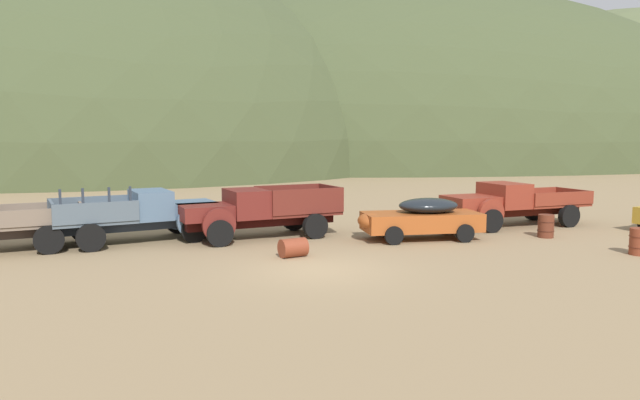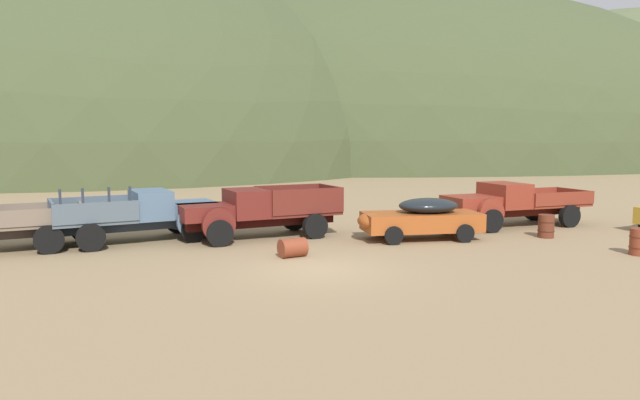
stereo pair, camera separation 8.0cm
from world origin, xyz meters
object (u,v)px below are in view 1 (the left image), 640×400
oil_drum_by_truck (639,242)px  car_oxide_orange (418,218)px  truck_chalk_blue (148,214)px  truck_oxblood (250,212)px  oil_drum_tipped (293,248)px  truck_rust_red (505,204)px  oil_drum_foreground (546,226)px

oil_drum_by_truck → car_oxide_orange: bearing=147.8°
truck_chalk_blue → oil_drum_by_truck: 17.10m
truck_oxblood → oil_drum_tipped: (1.20, -3.60, -0.71)m
car_oxide_orange → truck_rust_red: size_ratio=0.68×
truck_oxblood → oil_drum_by_truck: (12.48, -5.14, -0.57)m
oil_drum_by_truck → oil_drum_foreground: bearing=109.5°
truck_chalk_blue → truck_rust_red: bearing=-15.2°
oil_drum_by_truck → oil_drum_tipped: 11.39m
oil_drum_foreground → oil_drum_tipped: size_ratio=0.88×
truck_chalk_blue → oil_drum_foreground: truck_chalk_blue is taller
truck_oxblood → oil_drum_foreground: truck_oxblood is taller
truck_chalk_blue → oil_drum_by_truck: bearing=-37.0°
truck_oxblood → oil_drum_foreground: (11.24, -1.62, -0.57)m
car_oxide_orange → oil_drum_by_truck: (6.25, -3.93, -0.37)m
oil_drum_foreground → oil_drum_tipped: (-10.04, -1.98, -0.14)m
oil_drum_foreground → oil_drum_by_truck: 3.73m
truck_chalk_blue → oil_drum_foreground: 15.12m
truck_chalk_blue → car_oxide_orange: truck_chalk_blue is taller
truck_rust_red → oil_drum_tipped: bearing=14.8°
oil_drum_foreground → car_oxide_orange: bearing=175.3°
oil_drum_by_truck → truck_oxblood: bearing=157.6°
truck_rust_red → car_oxide_orange: bearing=15.4°
truck_oxblood → oil_drum_tipped: truck_oxblood is taller
truck_chalk_blue → oil_drum_foreground: size_ratio=6.92×
car_oxide_orange → oil_drum_foreground: size_ratio=5.25×
truck_oxblood → truck_rust_red: truck_oxblood is taller
truck_chalk_blue → truck_oxblood: (3.77, -0.16, 0.01)m
truck_chalk_blue → truck_rust_red: 14.76m
oil_drum_foreground → oil_drum_by_truck: oil_drum_foreground is taller
oil_drum_foreground → oil_drum_tipped: oil_drum_foreground is taller
car_oxide_orange → oil_drum_foreground: car_oxide_orange is taller
oil_drum_by_truck → oil_drum_tipped: bearing=172.3°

